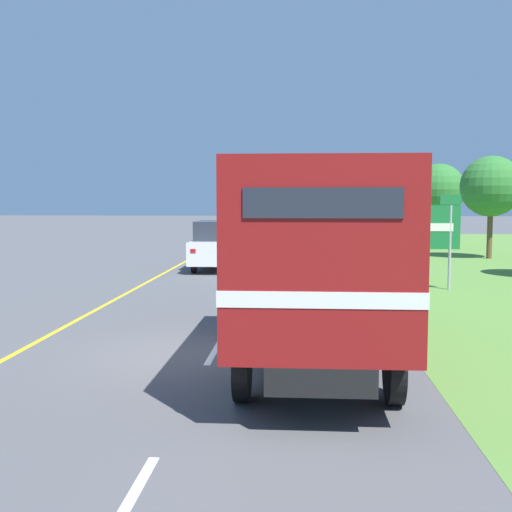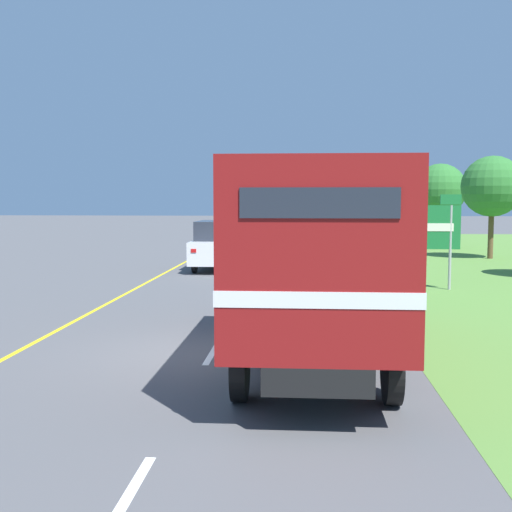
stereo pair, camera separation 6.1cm
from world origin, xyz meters
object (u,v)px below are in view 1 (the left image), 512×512
object	(u,v)px
roadside_tree_mid	(491,187)
lead_car_white_ahead	(305,232)
horse_trailer_truck	(315,253)
highway_sign	(429,230)
roadside_tree_far	(439,190)
lead_car_white	(217,245)

from	to	relation	value
roadside_tree_mid	lead_car_white_ahead	bearing A→B (deg)	146.07
horse_trailer_truck	highway_sign	xyz separation A→B (m)	(3.81, 9.24, -0.01)
highway_sign	roadside_tree_far	size ratio (longest dim) A/B	0.61
lead_car_white_ahead	roadside_tree_mid	world-z (taller)	roadside_tree_mid
roadside_tree_mid	roadside_tree_far	xyz separation A→B (m)	(-0.95, 7.29, -0.07)
roadside_tree_mid	roadside_tree_far	world-z (taller)	roadside_tree_far
highway_sign	roadside_tree_mid	bearing A→B (deg)	65.33
lead_car_white_ahead	roadside_tree_far	bearing A→B (deg)	9.29
highway_sign	roadside_tree_far	xyz separation A→B (m)	(4.15, 18.40, 1.50)
lead_car_white	roadside_tree_far	distance (m)	17.66
lead_car_white_ahead	highway_sign	size ratio (longest dim) A/B	1.33
horse_trailer_truck	roadside_tree_far	bearing A→B (deg)	73.94
lead_car_white_ahead	roadside_tree_far	distance (m)	8.42
lead_car_white_ahead	highway_sign	xyz separation A→B (m)	(3.81, -17.10, 0.95)
highway_sign	roadside_tree_mid	distance (m)	12.32
horse_trailer_truck	lead_car_white	xyz separation A→B (m)	(-3.67, 14.57, -0.93)
lead_car_white	highway_sign	distance (m)	9.23
horse_trailer_truck	roadside_tree_mid	xyz separation A→B (m)	(8.91, 20.35, 1.56)
lead_car_white	lead_car_white_ahead	size ratio (longest dim) A/B	1.08
roadside_tree_far	horse_trailer_truck	bearing A→B (deg)	-106.06
lead_car_white	highway_sign	world-z (taller)	highway_sign
roadside_tree_far	highway_sign	bearing A→B (deg)	-102.70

